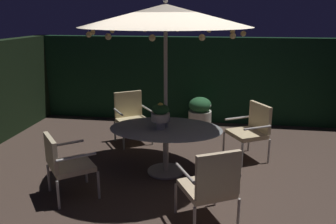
# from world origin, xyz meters

# --- Properties ---
(ground_plane) EXTENTS (7.98, 6.62, 0.02)m
(ground_plane) POSITION_xyz_m (0.00, 0.00, -0.01)
(ground_plane) COLOR #47372E
(hedge_backdrop_rear) EXTENTS (7.98, 0.30, 1.97)m
(hedge_backdrop_rear) POSITION_xyz_m (0.00, 3.16, 0.99)
(hedge_backdrop_rear) COLOR black
(hedge_backdrop_rear) RESTS_ON ground_plane
(patio_dining_table) EXTENTS (1.78, 1.28, 0.75)m
(patio_dining_table) POSITION_xyz_m (-0.26, 0.18, 0.62)
(patio_dining_table) COLOR #B6B1AA
(patio_dining_table) RESTS_ON ground_plane
(patio_umbrella) EXTENTS (2.53, 2.53, 2.69)m
(patio_umbrella) POSITION_xyz_m (-0.26, 0.18, 2.45)
(patio_umbrella) COLOR #BAB6AD
(patio_umbrella) RESTS_ON ground_plane
(centerpiece_planter) EXTENTS (0.29, 0.29, 0.42)m
(centerpiece_planter) POSITION_xyz_m (-0.33, 0.11, 1.00)
(centerpiece_planter) COLOR silver
(centerpiece_planter) RESTS_ON patio_dining_table
(patio_chair_north) EXTENTS (0.81, 0.83, 1.01)m
(patio_chair_north) POSITION_xyz_m (0.51, -1.24, 0.56)
(patio_chair_north) COLOR #BCAFA6
(patio_chair_north) RESTS_ON ground_plane
(patio_chair_northeast) EXTENTS (0.80, 0.83, 0.98)m
(patio_chair_northeast) POSITION_xyz_m (1.12, 0.98, 0.57)
(patio_chair_northeast) COLOR #B7B2AC
(patio_chair_northeast) RESTS_ON ground_plane
(patio_chair_east) EXTENTS (0.83, 0.81, 0.99)m
(patio_chair_east) POSITION_xyz_m (-1.18, 1.50, 0.56)
(patio_chair_east) COLOR #B3B6AB
(patio_chair_east) RESTS_ON ground_plane
(patio_chair_southeast) EXTENTS (0.82, 0.82, 0.91)m
(patio_chair_southeast) POSITION_xyz_m (-1.50, -0.82, 0.53)
(patio_chair_southeast) COLOR #B6B1AC
(patio_chair_southeast) RESTS_ON ground_plane
(potted_plant_right_near) EXTENTS (0.51, 0.51, 0.71)m
(potted_plant_right_near) POSITION_xyz_m (0.12, 2.52, 0.36)
(potted_plant_right_near) COLOR beige
(potted_plant_right_near) RESTS_ON ground_plane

